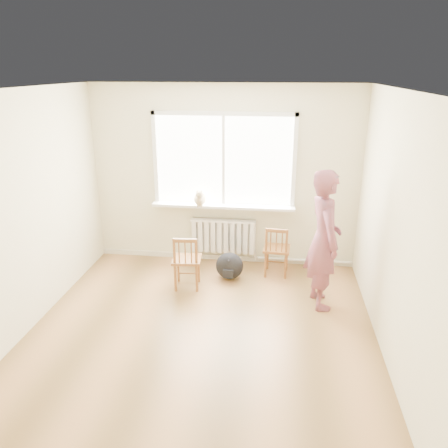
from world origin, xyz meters
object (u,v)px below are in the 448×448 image
(person, at_px, (324,240))
(chair_right, at_px, (277,251))
(chair_left, at_px, (187,262))
(cat, at_px, (200,198))
(backpack, at_px, (230,266))

(person, bearing_deg, chair_right, 24.88)
(chair_left, xyz_separation_m, cat, (0.05, 0.82, 0.67))
(chair_right, relative_size, backpack, 1.91)
(chair_left, relative_size, person, 0.44)
(person, distance_m, cat, 2.02)
(cat, bearing_deg, chair_left, -100.90)
(chair_left, height_order, person, person)
(person, height_order, backpack, person)
(chair_right, distance_m, person, 1.07)
(backpack, bearing_deg, chair_left, -146.74)
(chair_left, xyz_separation_m, person, (1.79, -0.19, 0.50))
(person, distance_m, backpack, 1.52)
(chair_left, relative_size, backpack, 1.95)
(chair_left, distance_m, cat, 1.06)
(person, relative_size, backpack, 4.46)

